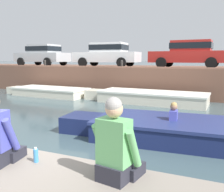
{
  "coord_description": "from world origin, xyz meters",
  "views": [
    {
      "loc": [
        3.16,
        -2.87,
        2.18
      ],
      "look_at": [
        0.32,
        3.7,
        1.11
      ],
      "focal_mm": 40.0,
      "sensor_mm": 36.0,
      "label": 1
    }
  ],
  "objects_px": {
    "boat_moored_central_cream": "(147,97)",
    "mooring_bollard_mid": "(122,64)",
    "bottle_drink": "(36,155)",
    "boat_moored_west_cream": "(48,92)",
    "person_seated_middle": "(116,148)",
    "car_leftmost_silver": "(43,54)",
    "car_left_inner_white": "(108,54)",
    "car_centre_red": "(189,53)",
    "mooring_bollard_west": "(45,63)",
    "motorboat_passing": "(196,132)"
  },
  "relations": [
    {
      "from": "boat_moored_central_cream",
      "to": "bottle_drink",
      "type": "distance_m",
      "value": 9.56
    },
    {
      "from": "boat_moored_west_cream",
      "to": "boat_moored_central_cream",
      "type": "xyz_separation_m",
      "value": [
        6.12,
        -0.04,
        0.04
      ]
    },
    {
      "from": "mooring_bollard_mid",
      "to": "person_seated_middle",
      "type": "distance_m",
      "value": 12.01
    },
    {
      "from": "boat_moored_west_cream",
      "to": "person_seated_middle",
      "type": "relative_size",
      "value": 5.67
    },
    {
      "from": "boat_moored_central_cream",
      "to": "mooring_bollard_mid",
      "type": "relative_size",
      "value": 14.27
    },
    {
      "from": "boat_moored_west_cream",
      "to": "car_left_inner_white",
      "type": "relative_size",
      "value": 1.26
    },
    {
      "from": "car_left_inner_white",
      "to": "car_leftmost_silver",
      "type": "bearing_deg",
      "value": -179.94
    },
    {
      "from": "mooring_bollard_west",
      "to": "person_seated_middle",
      "type": "bearing_deg",
      "value": -48.79
    },
    {
      "from": "car_left_inner_white",
      "to": "mooring_bollard_mid",
      "type": "height_order",
      "value": "car_left_inner_white"
    },
    {
      "from": "car_leftmost_silver",
      "to": "car_centre_red",
      "type": "distance_m",
      "value": 10.42
    },
    {
      "from": "motorboat_passing",
      "to": "car_leftmost_silver",
      "type": "height_order",
      "value": "car_leftmost_silver"
    },
    {
      "from": "boat_moored_west_cream",
      "to": "car_left_inner_white",
      "type": "bearing_deg",
      "value": 50.04
    },
    {
      "from": "boat_moored_west_cream",
      "to": "boat_moored_central_cream",
      "type": "height_order",
      "value": "boat_moored_central_cream"
    },
    {
      "from": "car_leftmost_silver",
      "to": "person_seated_middle",
      "type": "height_order",
      "value": "car_leftmost_silver"
    },
    {
      "from": "car_leftmost_silver",
      "to": "motorboat_passing",
      "type": "bearing_deg",
      "value": -35.84
    },
    {
      "from": "car_centre_red",
      "to": "mooring_bollard_west",
      "type": "distance_m",
      "value": 9.27
    },
    {
      "from": "person_seated_middle",
      "to": "car_centre_red",
      "type": "bearing_deg",
      "value": 92.99
    },
    {
      "from": "car_leftmost_silver",
      "to": "bottle_drink",
      "type": "xyz_separation_m",
      "value": [
        9.91,
        -12.56,
        -1.61
      ]
    },
    {
      "from": "mooring_bollard_mid",
      "to": "bottle_drink",
      "type": "relative_size",
      "value": 2.18
    },
    {
      "from": "car_centre_red",
      "to": "bottle_drink",
      "type": "relative_size",
      "value": 21.32
    },
    {
      "from": "car_centre_red",
      "to": "bottle_drink",
      "type": "distance_m",
      "value": 12.68
    },
    {
      "from": "car_left_inner_white",
      "to": "motorboat_passing",
      "type": "bearing_deg",
      "value": -52.89
    },
    {
      "from": "car_centre_red",
      "to": "person_seated_middle",
      "type": "xyz_separation_m",
      "value": [
        0.66,
        -12.58,
        -1.33
      ]
    },
    {
      "from": "boat_moored_central_cream",
      "to": "person_seated_middle",
      "type": "xyz_separation_m",
      "value": [
        2.26,
        -9.49,
        0.9
      ]
    },
    {
      "from": "boat_moored_central_cream",
      "to": "car_left_inner_white",
      "type": "distance_m",
      "value": 5.22
    },
    {
      "from": "car_centre_red",
      "to": "mooring_bollard_west",
      "type": "relative_size",
      "value": 9.78
    },
    {
      "from": "motorboat_passing",
      "to": "mooring_bollard_west",
      "type": "bearing_deg",
      "value": 145.87
    },
    {
      "from": "car_centre_red",
      "to": "boat_moored_west_cream",
      "type": "bearing_deg",
      "value": -158.46
    },
    {
      "from": "car_left_inner_white",
      "to": "bottle_drink",
      "type": "height_order",
      "value": "car_left_inner_white"
    },
    {
      "from": "bottle_drink",
      "to": "boat_moored_central_cream",
      "type": "bearing_deg",
      "value": 96.55
    },
    {
      "from": "mooring_bollard_mid",
      "to": "bottle_drink",
      "type": "bearing_deg",
      "value": -74.44
    },
    {
      "from": "car_leftmost_silver",
      "to": "bottle_drink",
      "type": "distance_m",
      "value": 16.08
    },
    {
      "from": "car_left_inner_white",
      "to": "mooring_bollard_west",
      "type": "relative_size",
      "value": 9.73
    },
    {
      "from": "motorboat_passing",
      "to": "mooring_bollard_west",
      "type": "xyz_separation_m",
      "value": [
        -10.34,
        7.01,
        1.63
      ]
    },
    {
      "from": "car_left_inner_white",
      "to": "person_seated_middle",
      "type": "height_order",
      "value": "car_left_inner_white"
    },
    {
      "from": "mooring_bollard_west",
      "to": "mooring_bollard_mid",
      "type": "xyz_separation_m",
      "value": [
        5.52,
        0.0,
        0.0
      ]
    },
    {
      "from": "mooring_bollard_west",
      "to": "boat_moored_central_cream",
      "type": "bearing_deg",
      "value": -12.75
    },
    {
      "from": "car_leftmost_silver",
      "to": "car_left_inner_white",
      "type": "height_order",
      "value": "same"
    },
    {
      "from": "motorboat_passing",
      "to": "car_left_inner_white",
      "type": "height_order",
      "value": "car_left_inner_white"
    },
    {
      "from": "mooring_bollard_west",
      "to": "bottle_drink",
      "type": "bearing_deg",
      "value": -52.32
    },
    {
      "from": "car_left_inner_white",
      "to": "mooring_bollard_mid",
      "type": "xyz_separation_m",
      "value": [
        1.53,
        -1.38,
        -0.61
      ]
    },
    {
      "from": "car_leftmost_silver",
      "to": "mooring_bollard_west",
      "type": "relative_size",
      "value": 9.02
    },
    {
      "from": "mooring_bollard_west",
      "to": "mooring_bollard_mid",
      "type": "relative_size",
      "value": 1.0
    },
    {
      "from": "car_left_inner_white",
      "to": "mooring_bollard_mid",
      "type": "distance_m",
      "value": 2.15
    },
    {
      "from": "boat_moored_west_cream",
      "to": "person_seated_middle",
      "type": "xyz_separation_m",
      "value": [
        8.37,
        -9.53,
        0.94
      ]
    },
    {
      "from": "car_centre_red",
      "to": "mooring_bollard_west",
      "type": "height_order",
      "value": "car_centre_red"
    },
    {
      "from": "car_left_inner_white",
      "to": "mooring_bollard_mid",
      "type": "bearing_deg",
      "value": -42.05
    },
    {
      "from": "car_left_inner_white",
      "to": "bottle_drink",
      "type": "distance_m",
      "value": 13.5
    },
    {
      "from": "mooring_bollard_mid",
      "to": "person_seated_middle",
      "type": "xyz_separation_m",
      "value": [
        4.28,
        -11.2,
        -0.73
      ]
    },
    {
      "from": "mooring_bollard_mid",
      "to": "bottle_drink",
      "type": "height_order",
      "value": "mooring_bollard_mid"
    }
  ]
}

